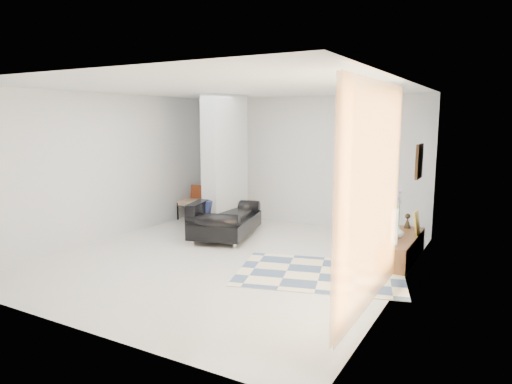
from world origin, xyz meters
The scene contains 17 objects.
floor centered at (0.00, 0.00, 0.00)m, with size 6.00×6.00×0.00m, color silver.
ceiling centered at (0.00, 0.00, 2.80)m, with size 6.00×6.00×0.00m, color white.
wall_back centered at (0.00, 3.00, 1.40)m, with size 6.00×6.00×0.00m, color silver.
wall_front centered at (0.00, -3.00, 1.40)m, with size 6.00×6.00×0.00m, color silver.
wall_left centered at (-2.75, 0.00, 1.40)m, with size 6.00×6.00×0.00m, color silver.
wall_right centered at (2.75, 0.00, 1.40)m, with size 6.00×6.00×0.00m, color silver.
partition_column centered at (-1.10, 1.60, 1.40)m, with size 0.35×1.20×2.80m, color #A8AEB0.
hallway_door centered at (-2.10, 2.96, 1.02)m, with size 0.85×0.06×2.04m, color white.
curtain centered at (2.67, -1.15, 1.45)m, with size 2.55×2.55×0.00m, color orange.
wall_art centered at (2.72, 1.35, 1.65)m, with size 0.04×0.45×0.55m, color #331E0D.
media_console centered at (2.52, 1.35, 0.21)m, with size 0.45×1.66×0.80m.
loveseat centered at (-0.90, 1.18, 0.35)m, with size 1.39×1.91×0.76m.
daybed centered at (-1.93, 2.47, 0.42)m, with size 1.81×1.02×0.77m.
area_rug centered at (1.60, 0.04, 0.01)m, with size 2.46×1.64×0.01m, color beige.
cylinder_lamp centered at (2.50, 0.81, 0.68)m, with size 0.10×0.10×0.56m, color silver.
bronze_figurine centered at (2.47, 2.00, 0.53)m, with size 0.13×0.13×0.25m, color #2E2214, non-canonical shape.
vase centered at (2.47, 1.25, 0.50)m, with size 0.19×0.19×0.19m, color white.
Camera 1 is at (3.97, -6.19, 2.31)m, focal length 32.00 mm.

